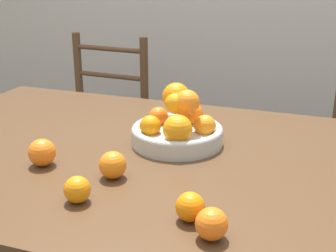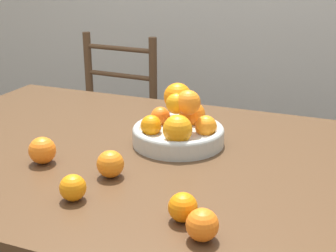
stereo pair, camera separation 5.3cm
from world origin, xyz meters
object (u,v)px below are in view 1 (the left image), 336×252
(orange_loose_2, at_px, (212,224))
(chair_left, at_px, (99,136))
(fruit_bowl, at_px, (178,126))
(orange_loose_4, at_px, (190,207))
(orange_loose_3, at_px, (42,153))
(orange_loose_1, at_px, (78,190))
(orange_loose_0, at_px, (113,165))

(orange_loose_2, relative_size, chair_left, 0.07)
(fruit_bowl, distance_m, orange_loose_2, 0.51)
(fruit_bowl, height_order, orange_loose_4, fruit_bowl)
(orange_loose_3, bearing_deg, chair_left, 109.78)
(orange_loose_3, bearing_deg, fruit_bowl, 42.48)
(fruit_bowl, relative_size, orange_loose_3, 3.71)
(fruit_bowl, relative_size, orange_loose_1, 4.38)
(orange_loose_4, relative_size, chair_left, 0.07)
(orange_loose_2, bearing_deg, orange_loose_1, 172.48)
(orange_loose_0, relative_size, chair_left, 0.07)
(orange_loose_3, bearing_deg, orange_loose_0, -1.53)
(fruit_bowl, bearing_deg, orange_loose_4, -68.38)
(fruit_bowl, distance_m, orange_loose_4, 0.44)
(orange_loose_0, relative_size, orange_loose_4, 1.10)
(orange_loose_3, bearing_deg, orange_loose_4, -16.62)
(orange_loose_2, distance_m, chair_left, 1.49)
(orange_loose_0, height_order, orange_loose_4, orange_loose_0)
(orange_loose_4, height_order, chair_left, chair_left)
(orange_loose_1, bearing_deg, chair_left, 115.83)
(fruit_bowl, height_order, orange_loose_1, fruit_bowl)
(orange_loose_0, distance_m, orange_loose_3, 0.21)
(orange_loose_2, bearing_deg, orange_loose_0, 148.99)
(orange_loose_0, distance_m, orange_loose_2, 0.36)
(fruit_bowl, xyz_separation_m, orange_loose_2, (0.22, -0.46, -0.02))
(orange_loose_2, height_order, orange_loose_4, orange_loose_2)
(orange_loose_0, relative_size, orange_loose_1, 1.13)
(orange_loose_0, distance_m, orange_loose_1, 0.14)
(fruit_bowl, relative_size, orange_loose_2, 4.11)
(orange_loose_3, distance_m, chair_left, 1.09)
(orange_loose_0, xyz_separation_m, orange_loose_1, (-0.02, -0.14, -0.00))
(chair_left, bearing_deg, orange_loose_2, -50.01)
(orange_loose_0, distance_m, chair_left, 1.18)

